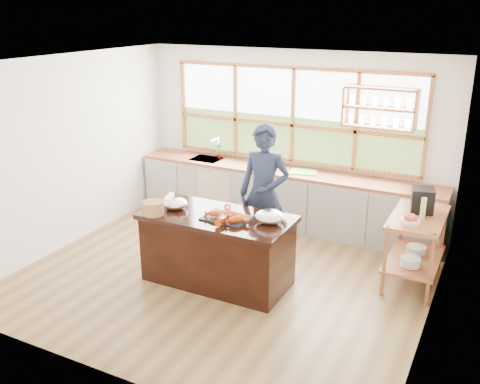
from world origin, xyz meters
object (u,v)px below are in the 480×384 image
Objects in this scene: cook at (264,194)px; espresso_machine at (422,200)px; island at (217,249)px; wicker_basket at (153,208)px.

cook reaches higher than espresso_machine.
wicker_basket is (-0.70, -0.32, 0.53)m from island.
espresso_machine is (2.19, 1.26, 0.60)m from island.
cook is at bearing 73.82° from island.
wicker_basket is (-2.89, -1.58, -0.07)m from espresso_machine.
espresso_machine is 3.30m from wicker_basket.
espresso_machine reaches higher than wicker_basket.
cook is (0.24, 0.84, 0.49)m from island.
espresso_machine is 1.16× the size of wicker_basket.
island is 1.00m from cook.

